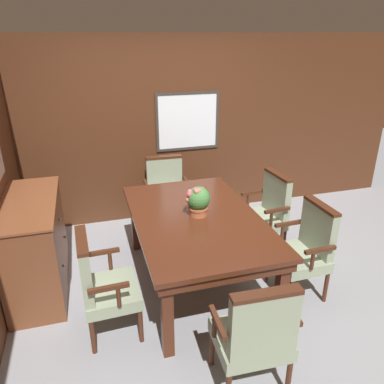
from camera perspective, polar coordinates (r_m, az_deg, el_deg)
ground_plane at (r=4.04m, az=1.89°, el=-14.16°), size 14.00×14.00×0.00m
wall_back at (r=5.12m, az=-4.31°, el=9.26°), size 7.20×0.08×2.45m
dining_table at (r=3.73m, az=0.65°, el=-5.00°), size 1.21×1.93×0.78m
chair_head_far at (r=4.98m, az=-3.96°, el=0.23°), size 0.58×0.48×0.96m
chair_left_near at (r=3.32m, az=-13.66°, el=-13.26°), size 0.48×0.58×0.96m
chair_head_near at (r=2.82m, az=9.65°, el=-20.54°), size 0.58×0.48×0.96m
chair_right_near at (r=3.87m, az=16.95°, el=-7.96°), size 0.47×0.58×0.96m
chair_right_far at (r=4.51m, az=11.34°, el=-2.72°), size 0.50×0.59×0.96m
potted_plant at (r=3.65m, az=0.94°, el=-1.28°), size 0.26×0.23×0.31m
sideboard_cabinet at (r=4.09m, az=-22.67°, el=-7.52°), size 0.53×1.29×0.97m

